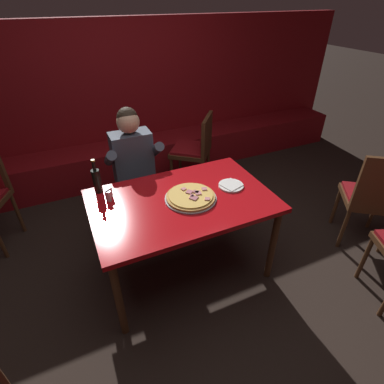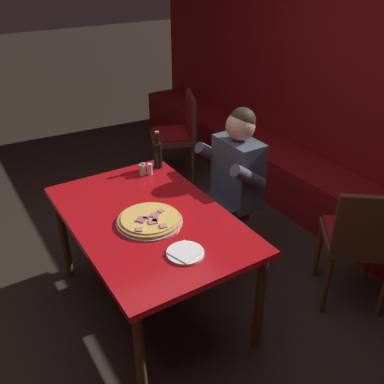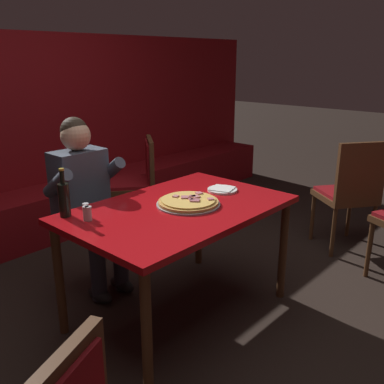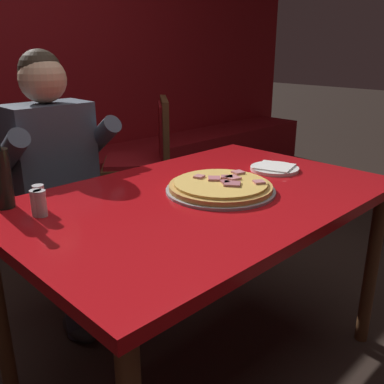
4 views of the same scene
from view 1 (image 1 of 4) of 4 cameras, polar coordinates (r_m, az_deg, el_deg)
ground_plane at (r=2.87m, az=-1.62°, el=-14.05°), size 24.00×24.00×0.00m
booth_wall_panel at (r=4.20m, az=-14.14°, el=16.58°), size 6.80×0.16×1.90m
booth_bench at (r=4.17m, az=-11.82°, el=6.01°), size 6.46×0.48×0.46m
main_dining_table at (r=2.40m, az=-1.88°, el=-2.85°), size 1.41×0.92×0.77m
pizza at (r=2.34m, az=-0.24°, el=-0.92°), size 0.41×0.41×0.05m
plate_white_paper at (r=2.52m, az=7.43°, el=1.26°), size 0.21×0.21×0.02m
beer_bottle at (r=2.49m, az=-17.68°, el=2.18°), size 0.07×0.07×0.29m
shaker_parmesan at (r=2.45m, az=-15.33°, el=-0.04°), size 0.04×0.04×0.09m
shaker_black_pepper at (r=2.41m, az=-15.80°, el=-0.70°), size 0.04×0.04×0.09m
shaker_red_pepper_flakes at (r=2.40m, az=-15.56°, el=-0.83°), size 0.04×0.04×0.09m
diner_seated_blue_shirt at (r=2.95m, az=-10.69°, el=4.44°), size 0.53×0.53×1.27m
dining_chair_far_right at (r=3.21m, az=31.31°, el=-0.39°), size 0.61×0.61×1.01m
dining_chair_near_left at (r=3.65m, az=0.82°, el=8.73°), size 0.62×0.62×0.96m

